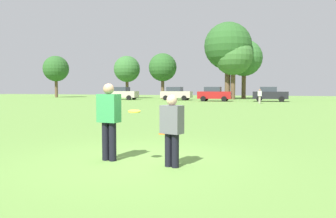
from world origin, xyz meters
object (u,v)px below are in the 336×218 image
at_px(parked_car_near_left, 123,93).
at_px(parked_car_mid_right, 270,94).
at_px(bystander_sideline_watcher, 260,95).
at_px(parked_car_center, 214,94).
at_px(player_defender, 172,127).
at_px(parked_car_mid_left, 176,93).
at_px(player_thrower, 109,117).
at_px(traffic_cone, 164,128).
at_px(frisbee, 134,111).

distance_m(parked_car_near_left, parked_car_mid_right, 20.22).
bearing_deg(bystander_sideline_watcher, parked_car_near_left, 162.16).
xyz_separation_m(parked_car_center, bystander_sideline_watcher, (5.87, -4.93, -0.03)).
bearing_deg(player_defender, parked_car_mid_left, 107.08).
distance_m(player_thrower, parked_car_mid_left, 39.50).
bearing_deg(player_thrower, parked_car_mid_left, 104.99).
height_order(parked_car_center, bystander_sideline_watcher, parked_car_center).
distance_m(player_defender, traffic_cone, 5.18).
height_order(frisbee, parked_car_mid_left, parked_car_mid_left).
relative_size(player_defender, frisbee, 5.56).
height_order(parked_car_mid_left, parked_car_center, same).
xyz_separation_m(traffic_cone, parked_car_near_left, (-17.66, 32.57, 0.69)).
relative_size(parked_car_mid_left, parked_car_center, 1.00).
distance_m(frisbee, parked_car_near_left, 41.76).
bearing_deg(player_thrower, parked_car_mid_right, 86.49).
xyz_separation_m(player_defender, traffic_cone, (-1.84, 4.81, -0.62)).
bearing_deg(player_defender, player_thrower, 174.30).
bearing_deg(bystander_sideline_watcher, player_thrower, -92.62).
xyz_separation_m(parked_car_near_left, parked_car_mid_right, (20.22, -0.08, 0.00)).
xyz_separation_m(frisbee, parked_car_center, (-5.15, 36.06, -0.23)).
relative_size(player_thrower, parked_car_near_left, 0.41).
relative_size(traffic_cone, bystander_sideline_watcher, 0.30).
distance_m(frisbee, parked_car_center, 36.43).
xyz_separation_m(frisbee, traffic_cone, (-0.99, 4.79, -0.92)).
distance_m(traffic_cone, parked_car_near_left, 37.06).
xyz_separation_m(player_thrower, player_defender, (1.55, -0.16, -0.14)).
bearing_deg(bystander_sideline_watcher, parked_car_mid_left, 148.40).
xyz_separation_m(player_thrower, parked_car_center, (-4.45, 35.92, -0.07)).
height_order(player_defender, bystander_sideline_watcher, bystander_sideline_watcher).
relative_size(parked_car_center, parked_car_mid_right, 1.00).
bearing_deg(player_thrower, bystander_sideline_watcher, 87.38).
distance_m(player_defender, parked_car_near_left, 42.16).
relative_size(parked_car_mid_left, parked_car_mid_right, 1.00).
xyz_separation_m(player_thrower, parked_car_near_left, (-17.95, 37.22, -0.07)).
bearing_deg(traffic_cone, player_defender, -69.01).
distance_m(parked_car_mid_left, parked_car_center, 6.18).
relative_size(frisbee, parked_car_mid_right, 0.06).
relative_size(frisbee, traffic_cone, 0.57).
bearing_deg(traffic_cone, frisbee, -78.39).
bearing_deg(parked_car_mid_right, parked_car_near_left, 179.76).
bearing_deg(player_thrower, parked_car_near_left, 115.74).
xyz_separation_m(frisbee, parked_car_mid_left, (-10.91, 38.29, -0.23)).
height_order(traffic_cone, parked_car_mid_right, parked_car_mid_right).
height_order(frisbee, traffic_cone, frisbee).
height_order(parked_car_near_left, parked_car_center, same).
bearing_deg(parked_car_near_left, player_defender, -62.45).
distance_m(player_thrower, bystander_sideline_watcher, 31.02).
height_order(parked_car_near_left, bystander_sideline_watcher, parked_car_near_left).
xyz_separation_m(parked_car_near_left, parked_car_center, (13.49, -1.30, 0.00)).
bearing_deg(player_thrower, frisbee, -11.64).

